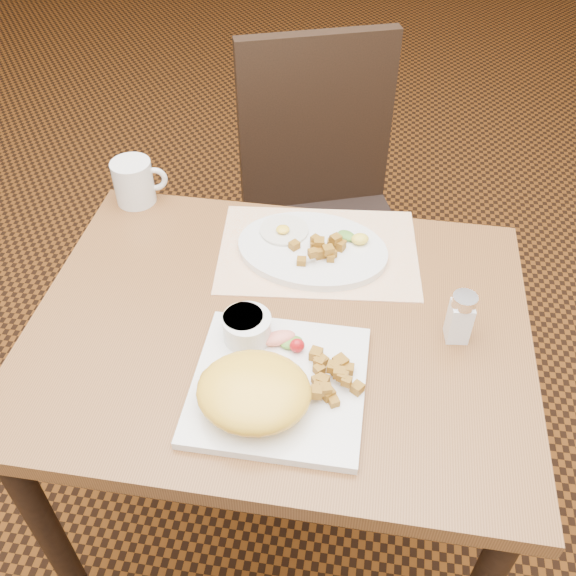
# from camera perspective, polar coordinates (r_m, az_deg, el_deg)

# --- Properties ---
(ground) EXTENTS (8.00, 8.00, 0.00)m
(ground) POSITION_cam_1_polar(r_m,az_deg,el_deg) (1.79, -0.56, -19.80)
(ground) COLOR black
(ground) RESTS_ON ground
(table) EXTENTS (0.90, 0.70, 0.75)m
(table) POSITION_cam_1_polar(r_m,az_deg,el_deg) (1.25, -0.76, -6.53)
(table) COLOR brown
(table) RESTS_ON ground
(chair_far) EXTENTS (0.54, 0.55, 0.97)m
(chair_far) POSITION_cam_1_polar(r_m,az_deg,el_deg) (1.80, 3.10, 7.56)
(chair_far) COLOR black
(chair_far) RESTS_ON ground
(placemat) EXTENTS (0.43, 0.32, 0.00)m
(placemat) POSITION_cam_1_polar(r_m,az_deg,el_deg) (1.31, 2.70, 3.32)
(placemat) COLOR white
(placemat) RESTS_ON table
(plate_square) EXTENTS (0.28, 0.28, 0.02)m
(plate_square) POSITION_cam_1_polar(r_m,az_deg,el_deg) (1.06, -0.83, -8.60)
(plate_square) COLOR silver
(plate_square) RESTS_ON table
(plate_oval) EXTENTS (0.32, 0.25, 0.02)m
(plate_oval) POSITION_cam_1_polar(r_m,az_deg,el_deg) (1.30, 2.17, 3.44)
(plate_oval) COLOR silver
(plate_oval) RESTS_ON placemat
(hollandaise_mound) EXTENTS (0.19, 0.16, 0.07)m
(hollandaise_mound) POSITION_cam_1_polar(r_m,az_deg,el_deg) (1.01, -3.14, -9.20)
(hollandaise_mound) COLOR yellow
(hollandaise_mound) RESTS_ON plate_square
(ramekin) EXTENTS (0.08, 0.08, 0.05)m
(ramekin) POSITION_cam_1_polar(r_m,az_deg,el_deg) (1.10, -3.68, -3.46)
(ramekin) COLOR silver
(ramekin) RESTS_ON plate_square
(garnish_sq) EXTENTS (0.08, 0.06, 0.03)m
(garnish_sq) POSITION_cam_1_polar(r_m,az_deg,el_deg) (1.10, -0.22, -4.70)
(garnish_sq) COLOR #387223
(garnish_sq) RESTS_ON plate_square
(fried_egg) EXTENTS (0.10, 0.10, 0.02)m
(fried_egg) POSITION_cam_1_polar(r_m,az_deg,el_deg) (1.32, -0.36, 5.17)
(fried_egg) COLOR white
(fried_egg) RESTS_ON plate_oval
(garnish_ov) EXTENTS (0.07, 0.05, 0.02)m
(garnish_ov) POSITION_cam_1_polar(r_m,az_deg,el_deg) (1.31, 5.95, 4.48)
(garnish_ov) COLOR #387223
(garnish_ov) RESTS_ON plate_oval
(salt_shaker) EXTENTS (0.05, 0.05, 0.10)m
(salt_shaker) POSITION_cam_1_polar(r_m,az_deg,el_deg) (1.14, 15.07, -2.47)
(salt_shaker) COLOR white
(salt_shaker) RESTS_ON table
(coffee_mug) EXTENTS (0.12, 0.09, 0.10)m
(coffee_mug) POSITION_cam_1_polar(r_m,az_deg,el_deg) (1.46, -13.48, 9.16)
(coffee_mug) COLOR silver
(coffee_mug) RESTS_ON table
(home_fries_sq) EXTENTS (0.11, 0.11, 0.03)m
(home_fries_sq) POSITION_cam_1_polar(r_m,az_deg,el_deg) (1.05, 3.66, -7.75)
(home_fries_sq) COLOR #A26D1A
(home_fries_sq) RESTS_ON plate_square
(home_fries_ov) EXTENTS (0.11, 0.08, 0.03)m
(home_fries_ov) POSITION_cam_1_polar(r_m,az_deg,el_deg) (1.27, 3.00, 3.59)
(home_fries_ov) COLOR #A26D1A
(home_fries_ov) RESTS_ON plate_oval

